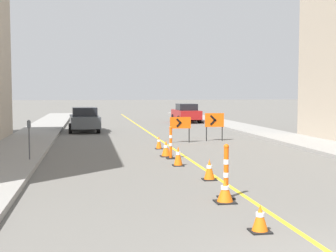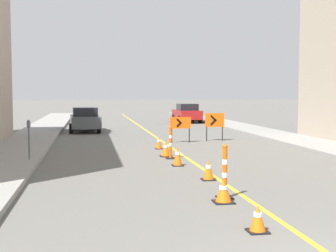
{
  "view_description": "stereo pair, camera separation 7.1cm",
  "coord_description": "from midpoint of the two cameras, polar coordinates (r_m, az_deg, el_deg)",
  "views": [
    {
      "loc": [
        -3.79,
        -5.24,
        2.57
      ],
      "look_at": [
        -0.15,
        16.07,
        1.0
      ],
      "focal_mm": 50.0,
      "sensor_mm": 36.0,
      "label": 1
    },
    {
      "loc": [
        -3.72,
        -5.25,
        2.57
      ],
      "look_at": [
        -0.15,
        16.07,
        1.0
      ],
      "focal_mm": 50.0,
      "sensor_mm": 36.0,
      "label": 2
    }
  ],
  "objects": [
    {
      "name": "traffic_cone_fourth",
      "position": [
        16.33,
        1.31,
        -3.68
      ],
      "size": [
        0.38,
        0.38,
        0.7
      ],
      "color": "black",
      "rests_on": "ground_plane"
    },
    {
      "name": "traffic_cone_fifth",
      "position": [
        18.68,
        -0.16,
        -2.78
      ],
      "size": [
        0.45,
        0.45,
        0.64
      ],
      "color": "black",
      "rests_on": "ground_plane"
    },
    {
      "name": "traffic_cone_farthest",
      "position": [
        21.14,
        -1.03,
        -2.02
      ],
      "size": [
        0.33,
        0.33,
        0.6
      ],
      "color": "black",
      "rests_on": "ground_plane"
    },
    {
      "name": "lane_stripe",
      "position": [
        30.29,
        -2.35,
        -0.71
      ],
      "size": [
        0.12,
        49.41,
        0.01
      ],
      "color": "gold",
      "rests_on": "ground_plane"
    },
    {
      "name": "parking_meter_near_curb",
      "position": [
        17.34,
        -16.51,
        -0.67
      ],
      "size": [
        0.12,
        0.11,
        1.42
      ],
      "color": "#4C4C51",
      "rests_on": "sidewalk_left"
    },
    {
      "name": "delineator_post_front",
      "position": [
        11.44,
        7.11,
        -5.88
      ],
      "size": [
        0.38,
        0.38,
        1.33
      ],
      "color": "black",
      "rests_on": "ground_plane"
    },
    {
      "name": "arrow_barricade_secondary",
      "position": [
        24.71,
        5.78,
        0.57
      ],
      "size": [
        1.01,
        0.13,
        1.47
      ],
      "rotation": [
        0.0,
        0.0,
        -0.07
      ],
      "color": "#EF560C",
      "rests_on": "ground_plane"
    },
    {
      "name": "traffic_cone_third",
      "position": [
        13.78,
        5.1,
        -5.33
      ],
      "size": [
        0.4,
        0.4,
        0.62
      ],
      "color": "black",
      "rests_on": "ground_plane"
    },
    {
      "name": "parked_car_curb_mid",
      "position": [
        39.76,
        2.36,
        1.6
      ],
      "size": [
        1.93,
        4.31,
        1.59
      ],
      "rotation": [
        0.0,
        0.0,
        0.01
      ],
      "color": "maroon",
      "rests_on": "ground_plane"
    },
    {
      "name": "arrow_barricade_primary",
      "position": [
        23.74,
        1.62,
        0.23
      ],
      "size": [
        1.07,
        0.09,
        1.31
      ],
      "rotation": [
        0.0,
        0.0,
        0.01
      ],
      "color": "#EF560C",
      "rests_on": "ground_plane"
    },
    {
      "name": "traffic_cone_second",
      "position": [
        11.06,
        6.98,
        -7.87
      ],
      "size": [
        0.47,
        0.47,
        0.55
      ],
      "color": "black",
      "rests_on": "ground_plane"
    },
    {
      "name": "delineator_post_rear",
      "position": [
        18.03,
        0.41,
        -2.27
      ],
      "size": [
        0.34,
        0.34,
        1.27
      ],
      "color": "black",
      "rests_on": "ground_plane"
    },
    {
      "name": "parked_car_curb_near",
      "position": [
        30.8,
        -10.02,
        0.8
      ],
      "size": [
        2.05,
        4.4,
        1.59
      ],
      "rotation": [
        0.0,
        0.0,
        0.06
      ],
      "color": "#474C51",
      "rests_on": "ground_plane"
    },
    {
      "name": "sidewalk_right",
      "position": [
        31.86,
        9.92,
        -0.38
      ],
      "size": [
        2.59,
        49.41,
        0.17
      ],
      "color": "gray",
      "rests_on": "ground_plane"
    },
    {
      "name": "traffic_cone_nearest",
      "position": [
        8.91,
        11.12,
        -11.02
      ],
      "size": [
        0.38,
        0.38,
        0.51
      ],
      "color": "black",
      "rests_on": "ground_plane"
    },
    {
      "name": "sidewalk_left",
      "position": [
        30.21,
        -15.31,
        -0.71
      ],
      "size": [
        2.59,
        49.41,
        0.17
      ],
      "color": "gray",
      "rests_on": "ground_plane"
    }
  ]
}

